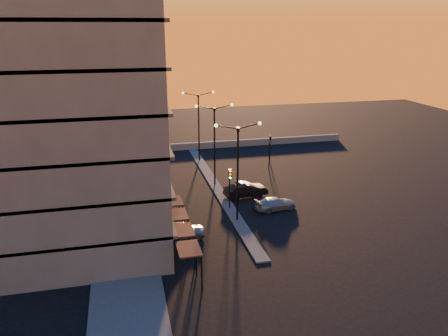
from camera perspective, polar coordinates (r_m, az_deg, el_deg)
ground at (r=41.85m, az=1.73°, el=-6.89°), size 120.00×120.00×0.00m
sidewalk_west at (r=44.25m, az=-12.98°, el=-5.85°), size 5.00×40.00×0.12m
median at (r=50.81m, az=-1.21°, el=-2.19°), size 1.20×36.00×0.12m
parapet at (r=66.01m, az=-2.47°, el=2.99°), size 44.00×0.50×1.00m
building at (r=37.29m, az=-19.59°, el=8.17°), size 14.35×17.08×25.00m
streetlamp_near at (r=39.82m, az=1.80°, el=0.43°), size 4.32×0.32×9.51m
streetlamp_mid at (r=49.17m, az=-1.25°, el=3.87°), size 4.32×0.32×9.51m
streetlamp_far at (r=58.73m, az=-3.33°, el=6.19°), size 4.32×0.32×9.51m
traffic_light_main at (r=43.32m, az=0.77°, el=-1.86°), size 0.28×0.44×4.25m
signal_east_a at (r=55.97m, az=5.93°, el=1.65°), size 0.13×0.16×3.60m
signal_east_b at (r=59.78m, az=6.08°, el=3.88°), size 0.42×1.99×3.60m
car_hatchback at (r=38.53m, az=-5.61°, el=-8.10°), size 4.26×1.78×1.44m
car_sedan at (r=47.29m, az=2.85°, el=-2.86°), size 4.96×2.42×1.56m
car_wagon at (r=44.37m, az=6.79°, el=-4.64°), size 4.49×2.36×1.24m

